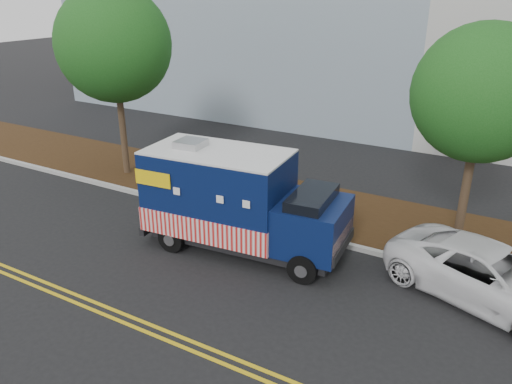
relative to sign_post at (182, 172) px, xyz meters
The scene contains 10 objects.
ground 4.26m from the sign_post, 23.53° to the right, with size 120.00×120.00×0.00m, color black.
curb 3.92m from the sign_post, ahead, with size 120.00×0.18×0.15m, color #9E9E99.
mulch_strip 4.34m from the sign_post, 26.46° to the left, with size 120.00×4.00×0.15m, color black.
centerline_near 7.25m from the sign_post, 58.34° to the right, with size 120.00×0.10×0.01m, color gold.
centerline_far 7.46m from the sign_post, 59.36° to the right, with size 120.00×0.10×0.01m, color gold.
tree_a 5.71m from the sign_post, 163.28° to the left, with size 4.38×4.38×7.49m.
tree_c 9.96m from the sign_post, 10.26° to the left, with size 3.83×3.83×6.56m.
sign_post is the anchor object (origin of this frame).
food_truck 3.86m from the sign_post, 28.92° to the right, with size 6.25×2.78×3.20m.
white_car 10.44m from the sign_post, ahead, with size 2.38×5.15×1.43m, color white.
Camera 1 is at (6.78, -11.58, 7.38)m, focal length 35.00 mm.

